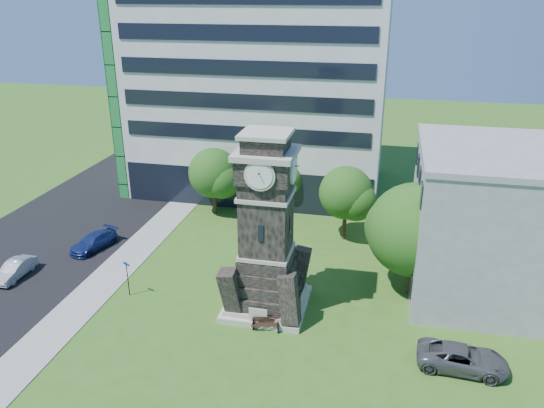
% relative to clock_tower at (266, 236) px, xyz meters
% --- Properties ---
extents(ground, '(160.00, 160.00, 0.00)m').
position_rel_clock_tower_xyz_m(ground, '(-3.00, -2.00, -5.28)').
color(ground, '#355E1B').
rests_on(ground, ground).
extents(sidewalk, '(3.00, 70.00, 0.06)m').
position_rel_clock_tower_xyz_m(sidewalk, '(-12.50, 3.00, -5.25)').
color(sidewalk, gray).
rests_on(sidewalk, ground).
extents(street, '(14.00, 80.00, 0.02)m').
position_rel_clock_tower_xyz_m(street, '(-21.00, 3.00, -5.27)').
color(street, black).
rests_on(street, ground).
extents(clock_tower, '(5.40, 5.40, 12.22)m').
position_rel_clock_tower_xyz_m(clock_tower, '(0.00, 0.00, 0.00)').
color(clock_tower, beige).
rests_on(clock_tower, ground).
extents(office_tall, '(26.20, 15.11, 28.60)m').
position_rel_clock_tower_xyz_m(office_tall, '(-6.20, 23.84, 8.94)').
color(office_tall, white).
rests_on(office_tall, ground).
extents(office_low, '(15.20, 12.20, 10.40)m').
position_rel_clock_tower_xyz_m(office_low, '(16.97, 6.00, -0.07)').
color(office_low, '#A0A3A6').
rests_on(office_low, ground).
extents(car_street_mid, '(1.37, 3.85, 1.26)m').
position_rel_clock_tower_xyz_m(car_street_mid, '(-19.35, -0.28, -4.65)').
color(car_street_mid, '#A2A3A9').
rests_on(car_street_mid, ground).
extents(car_street_north, '(2.91, 4.73, 1.28)m').
position_rel_clock_tower_xyz_m(car_street_north, '(-16.06, 5.29, -4.64)').
color(car_street_north, navy).
rests_on(car_street_north, ground).
extents(car_east_lot, '(5.20, 2.63, 1.41)m').
position_rel_clock_tower_xyz_m(car_east_lot, '(12.32, -3.83, -4.58)').
color(car_east_lot, '#4F5055').
rests_on(car_east_lot, ground).
extents(park_bench, '(1.71, 0.46, 0.89)m').
position_rel_clock_tower_xyz_m(park_bench, '(0.54, -2.66, -4.81)').
color(park_bench, black).
rests_on(park_bench, ground).
extents(street_sign, '(0.64, 0.06, 2.65)m').
position_rel_clock_tower_xyz_m(street_sign, '(-9.82, -0.75, -3.62)').
color(street_sign, black).
rests_on(street_sign, ground).
extents(tree_nw, '(5.19, 4.72, 6.45)m').
position_rel_clock_tower_xyz_m(tree_nw, '(-8.52, 14.77, -1.35)').
color(tree_nw, '#332114').
rests_on(tree_nw, ground).
extents(tree_nc, '(4.79, 4.35, 5.93)m').
position_rel_clock_tower_xyz_m(tree_nc, '(-2.73, 17.51, -1.68)').
color(tree_nc, '#332114').
rests_on(tree_nc, ground).
extents(tree_ne, '(4.97, 4.52, 6.53)m').
position_rel_clock_tower_xyz_m(tree_ne, '(4.17, 11.79, -1.19)').
color(tree_ne, '#332114').
rests_on(tree_ne, ground).
extents(tree_east, '(7.14, 6.49, 8.17)m').
position_rel_clock_tower_xyz_m(tree_east, '(9.53, 3.94, -0.55)').
color(tree_east, '#332114').
rests_on(tree_east, ground).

